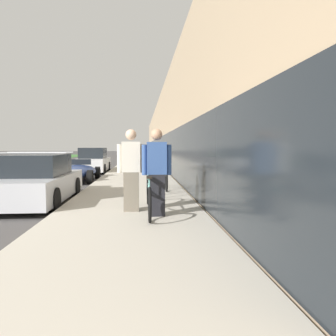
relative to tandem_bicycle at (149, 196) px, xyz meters
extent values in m
cube|color=#BCB5A5|center=(-0.43, 18.47, -0.45)|extent=(3.36, 70.00, 0.15)
cube|color=tan|center=(6.30, 26.47, 2.32)|extent=(10.00, 70.00, 5.69)
cube|color=#1E2328|center=(1.34, 26.47, 0.73)|extent=(0.10, 63.00, 2.20)
cube|color=#3D7533|center=(-12.09, 22.47, -0.51)|extent=(4.04, 70.00, 0.03)
torus|color=black|center=(0.00, 1.00, -0.03)|extent=(0.06, 0.69, 0.69)
torus|color=black|center=(0.00, -0.97, -0.03)|extent=(0.06, 0.69, 0.69)
cylinder|color=#7AD1C6|center=(0.00, 0.01, 0.18)|extent=(0.04, 1.67, 0.04)
cylinder|color=#7AD1C6|center=(0.00, -0.38, 0.08)|extent=(0.04, 0.99, 0.32)
cylinder|color=#7AD1C6|center=(0.00, -0.62, 0.32)|extent=(0.03, 0.03, 0.28)
cube|color=black|center=(0.00, -0.62, 0.46)|extent=(0.11, 0.22, 0.05)
cylinder|color=#7AD1C6|center=(0.00, 0.84, 0.33)|extent=(0.03, 0.03, 0.30)
cylinder|color=silver|center=(0.00, 0.84, 0.48)|extent=(0.52, 0.03, 0.03)
cube|color=black|center=(0.16, -0.34, 0.06)|extent=(0.33, 0.24, 0.87)
cube|color=#33518E|center=(0.16, -0.34, 0.83)|extent=(0.41, 0.24, 0.67)
cylinder|color=#33518E|center=(-0.09, -0.34, 0.80)|extent=(0.10, 0.10, 0.63)
cylinder|color=#33518E|center=(0.42, -0.34, 0.80)|extent=(0.10, 0.10, 0.63)
sphere|color=tan|center=(0.16, -0.34, 1.32)|extent=(0.24, 0.24, 0.24)
cube|color=#756B5B|center=(-0.38, 0.21, 0.07)|extent=(0.34, 0.24, 0.88)
cube|color=beige|center=(-0.38, 0.21, 0.84)|extent=(0.41, 0.24, 0.67)
cylinder|color=beige|center=(-0.64, 0.21, 0.81)|extent=(0.10, 0.10, 0.63)
cylinder|color=beige|center=(-0.13, 0.21, 0.81)|extent=(0.10, 0.10, 0.63)
sphere|color=beige|center=(-0.38, 0.21, 1.33)|extent=(0.24, 0.24, 0.24)
cylinder|color=gray|center=(0.35, 1.94, 0.04)|extent=(0.05, 0.05, 0.82)
cylinder|color=gray|center=(0.35, 2.49, 0.04)|extent=(0.05, 0.05, 0.82)
cylinder|color=gray|center=(0.35, 2.22, 0.45)|extent=(0.05, 0.55, 0.05)
torus|color=black|center=(0.63, 4.33, -0.04)|extent=(0.05, 0.66, 0.66)
torus|color=black|center=(0.63, 3.25, -0.04)|extent=(0.05, 0.66, 0.66)
cylinder|color=black|center=(0.63, 3.79, 0.16)|extent=(0.04, 0.92, 0.04)
cylinder|color=black|center=(0.63, 3.57, 0.07)|extent=(0.04, 0.56, 0.31)
cylinder|color=black|center=(0.63, 3.44, 0.30)|extent=(0.03, 0.03, 0.27)
cube|color=black|center=(0.63, 3.44, 0.44)|extent=(0.11, 0.22, 0.05)
cylinder|color=black|center=(0.63, 4.24, 0.31)|extent=(0.03, 0.03, 0.29)
cylinder|color=silver|center=(0.63, 4.24, 0.45)|extent=(0.52, 0.03, 0.03)
cube|color=silver|center=(-3.09, 2.23, -0.05)|extent=(1.75, 4.27, 0.65)
cube|color=#1E2328|center=(-3.09, 2.23, 0.56)|extent=(1.50, 2.14, 0.57)
cylinder|color=silver|center=(-3.09, 2.70, 0.90)|extent=(1.87, 0.04, 0.04)
cylinder|color=silver|center=(-3.09, 1.76, 0.90)|extent=(1.87, 0.04, 0.04)
cylinder|color=black|center=(-3.90, 3.51, -0.22)|extent=(0.22, 0.60, 0.60)
cylinder|color=black|center=(-2.29, 3.51, -0.22)|extent=(0.22, 0.60, 0.60)
cylinder|color=black|center=(-2.29, 0.94, -0.22)|extent=(0.22, 0.60, 0.60)
ellipsoid|color=navy|center=(-3.18, 8.07, -0.08)|extent=(1.77, 4.09, 0.61)
cube|color=#1E2328|center=(-3.18, 8.58, 0.34)|extent=(1.24, 0.04, 0.26)
cylinder|color=black|center=(-4.01, 9.25, -0.22)|extent=(0.22, 0.60, 0.60)
cylinder|color=black|center=(-2.35, 9.25, -0.22)|extent=(0.22, 0.60, 0.60)
cylinder|color=black|center=(-4.01, 6.88, -0.22)|extent=(0.22, 0.60, 0.60)
cylinder|color=black|center=(-2.35, 6.88, -0.22)|extent=(0.22, 0.60, 0.60)
cube|color=white|center=(-3.13, 13.17, -0.01)|extent=(1.67, 4.35, 0.73)
cube|color=#1E2328|center=(-3.13, 13.17, 0.67)|extent=(1.43, 2.17, 0.63)
cylinder|color=black|center=(-3.90, 14.47, -0.22)|extent=(0.22, 0.60, 0.60)
cylinder|color=black|center=(-2.36, 14.47, -0.22)|extent=(0.22, 0.60, 0.60)
cylinder|color=black|center=(-3.90, 11.87, -0.22)|extent=(0.22, 0.60, 0.60)
cylinder|color=black|center=(-2.36, 11.87, -0.22)|extent=(0.22, 0.60, 0.60)
camera|label=1|loc=(-0.13, -7.10, 1.07)|focal=35.00mm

